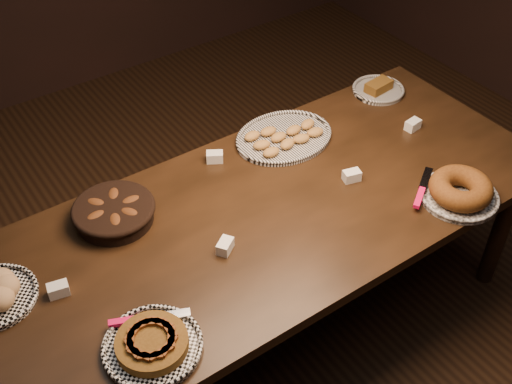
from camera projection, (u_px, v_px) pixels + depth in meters
ground at (266, 327)px, 3.01m from camera, size 5.00×5.00×0.00m
buffet_table at (268, 223)px, 2.56m from camera, size 2.40×1.00×0.75m
apple_tart_plate at (152, 344)px, 2.01m from camera, size 0.33×0.32×0.06m
madeleine_platter at (284, 137)px, 2.84m from camera, size 0.45×0.36×0.05m
bundt_cake_plate at (460, 191)px, 2.53m from camera, size 0.37×0.35×0.10m
croissant_basket at (114, 211)px, 2.44m from camera, size 0.38×0.38×0.08m
loaf_plate at (378, 89)px, 3.13m from camera, size 0.25×0.25×0.06m
tent_cards at (263, 192)px, 2.55m from camera, size 1.76×0.54×0.04m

